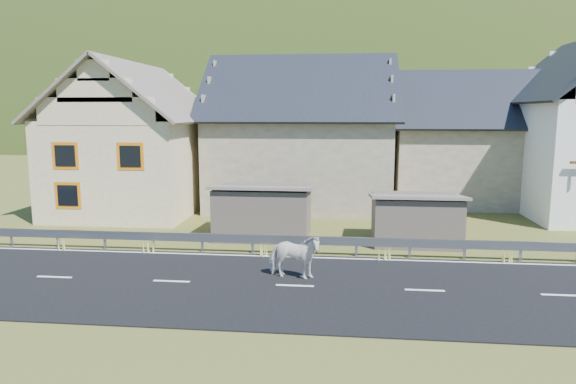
# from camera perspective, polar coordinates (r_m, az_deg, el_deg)

# --- Properties ---
(ground) EXTENTS (160.00, 160.00, 0.00)m
(ground) POSITION_cam_1_polar(r_m,az_deg,el_deg) (16.40, 0.77, -10.50)
(ground) COLOR #4A4F1B
(ground) RESTS_ON ground
(road) EXTENTS (60.00, 7.00, 0.04)m
(road) POSITION_cam_1_polar(r_m,az_deg,el_deg) (16.39, 0.77, -10.43)
(road) COLOR black
(road) RESTS_ON ground
(lane_markings) EXTENTS (60.00, 6.60, 0.01)m
(lane_markings) POSITION_cam_1_polar(r_m,az_deg,el_deg) (16.38, 0.77, -10.35)
(lane_markings) COLOR silver
(lane_markings) RESTS_ON road
(guardrail) EXTENTS (28.10, 0.09, 0.75)m
(guardrail) POSITION_cam_1_polar(r_m,az_deg,el_deg) (19.75, 1.77, -5.43)
(guardrail) COLOR #93969B
(guardrail) RESTS_ON ground
(shed_left) EXTENTS (4.30, 3.30, 2.40)m
(shed_left) POSITION_cam_1_polar(r_m,az_deg,el_deg) (22.59, -2.74, -2.21)
(shed_left) COLOR #675B4E
(shed_left) RESTS_ON ground
(shed_right) EXTENTS (3.80, 2.90, 2.20)m
(shed_right) POSITION_cam_1_polar(r_m,az_deg,el_deg) (22.07, 13.99, -2.99)
(shed_right) COLOR #675B4E
(shed_right) RESTS_ON ground
(house_cream) EXTENTS (7.80, 9.80, 8.30)m
(house_cream) POSITION_cam_1_polar(r_m,az_deg,el_deg) (29.71, -16.64, 6.42)
(house_cream) COLOR beige
(house_cream) RESTS_ON ground
(house_stone_a) EXTENTS (10.80, 9.80, 8.90)m
(house_stone_a) POSITION_cam_1_polar(r_m,az_deg,el_deg) (30.51, 1.55, 7.36)
(house_stone_a) COLOR tan
(house_stone_a) RESTS_ON ground
(house_stone_b) EXTENTS (9.80, 8.80, 8.10)m
(house_stone_b) POSITION_cam_1_polar(r_m,az_deg,el_deg) (33.30, 19.37, 6.31)
(house_stone_b) COLOR tan
(house_stone_b) RESTS_ON ground
(mountain) EXTENTS (440.00, 280.00, 260.00)m
(mountain) POSITION_cam_1_polar(r_m,az_deg,el_deg) (197.08, 7.10, 1.40)
(mountain) COLOR #283714
(mountain) RESTS_ON ground
(conifer_patch) EXTENTS (76.00, 50.00, 28.00)m
(conifer_patch) POSITION_cam_1_polar(r_m,az_deg,el_deg) (137.52, -18.34, 8.67)
(conifer_patch) COLOR black
(conifer_patch) RESTS_ON ground
(horse) EXTENTS (1.09, 1.90, 1.51)m
(horse) POSITION_cam_1_polar(r_m,az_deg,el_deg) (16.85, 0.66, -7.12)
(horse) COLOR silver
(horse) RESTS_ON road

